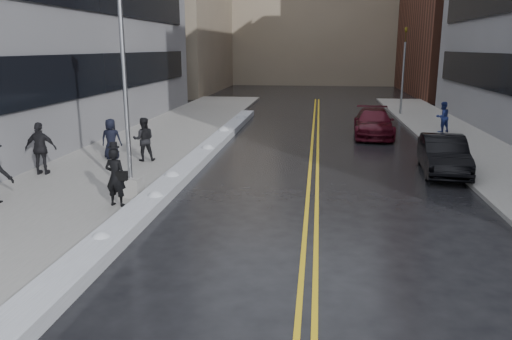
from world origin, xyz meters
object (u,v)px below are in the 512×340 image
(car_black, at_px, (443,155))
(car_maroon, at_px, (374,123))
(pedestrian_d, at_px, (41,149))
(fire_hydrant, at_px, (461,145))
(traffic_signal, at_px, (403,68))
(lamppost, at_px, (127,122))
(pedestrian_east, at_px, (443,117))
(pedestrian_b, at_px, (144,139))
(pedestrian_c, at_px, (111,139))
(pedestrian_fedora, at_px, (116,177))

(car_black, relative_size, car_maroon, 0.87)
(pedestrian_d, bearing_deg, fire_hydrant, -168.80)
(traffic_signal, relative_size, pedestrian_d, 3.05)
(lamppost, distance_m, pedestrian_east, 19.13)
(fire_hydrant, xyz_separation_m, pedestrian_b, (-13.60, -3.02, 0.52))
(traffic_signal, distance_m, car_black, 17.35)
(traffic_signal, height_order, car_maroon, traffic_signal)
(fire_hydrant, bearing_deg, pedestrian_c, -169.40)
(traffic_signal, relative_size, car_maroon, 1.17)
(lamppost, distance_m, traffic_signal, 24.98)
(pedestrian_c, height_order, pedestrian_d, pedestrian_d)
(traffic_signal, relative_size, pedestrian_b, 3.28)
(lamppost, bearing_deg, pedestrian_east, 47.63)
(pedestrian_c, xyz_separation_m, pedestrian_d, (-1.52, -2.89, 0.12))
(lamppost, xyz_separation_m, fire_hydrant, (12.30, 8.00, -1.98))
(pedestrian_east, relative_size, car_maroon, 0.33)
(lamppost, bearing_deg, pedestrian_c, 118.50)
(pedestrian_b, relative_size, car_black, 0.41)
(pedestrian_east, relative_size, car_black, 0.38)
(pedestrian_b, relative_size, pedestrian_east, 1.07)
(pedestrian_c, relative_size, car_maroon, 0.34)
(fire_hydrant, bearing_deg, pedestrian_east, 84.82)
(pedestrian_fedora, xyz_separation_m, pedestrian_east, (12.90, 15.15, -0.04))
(pedestrian_d, relative_size, car_black, 0.44)
(traffic_signal, distance_m, pedestrian_b, 21.60)
(lamppost, xyz_separation_m, car_maroon, (8.97, 13.07, -1.79))
(lamppost, height_order, pedestrian_b, lamppost)
(lamppost, relative_size, pedestrian_b, 4.17)
(pedestrian_fedora, relative_size, pedestrian_b, 0.98)
(car_black, bearing_deg, pedestrian_east, 82.32)
(car_black, height_order, car_maroon, car_maroon)
(pedestrian_c, relative_size, pedestrian_east, 1.01)
(pedestrian_c, bearing_deg, car_maroon, -152.78)
(pedestrian_d, height_order, pedestrian_east, pedestrian_d)
(traffic_signal, distance_m, pedestrian_fedora, 26.03)
(lamppost, distance_m, pedestrian_c, 6.08)
(fire_hydrant, xyz_separation_m, traffic_signal, (-0.50, 14.00, 2.85))
(traffic_signal, relative_size, pedestrian_fedora, 3.36)
(pedestrian_fedora, relative_size, pedestrian_c, 1.03)
(pedestrian_fedora, xyz_separation_m, pedestrian_c, (-2.76, 6.23, -0.03))
(pedestrian_fedora, height_order, pedestrian_d, pedestrian_d)
(fire_hydrant, xyz_separation_m, car_black, (-1.50, -3.11, 0.19))
(fire_hydrant, distance_m, car_maroon, 6.07)
(pedestrian_b, distance_m, pedestrian_d, 4.05)
(pedestrian_b, bearing_deg, traffic_signal, -146.34)
(traffic_signal, bearing_deg, pedestrian_east, -82.42)
(fire_hydrant, distance_m, pedestrian_c, 15.38)
(lamppost, bearing_deg, pedestrian_fedora, -92.56)
(pedestrian_b, relative_size, pedestrian_d, 0.93)
(lamppost, relative_size, fire_hydrant, 10.45)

